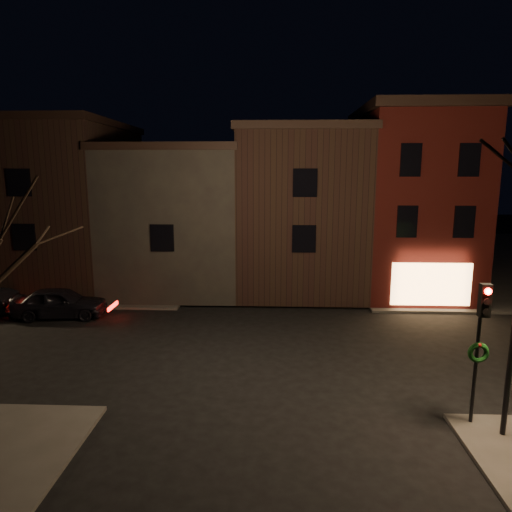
# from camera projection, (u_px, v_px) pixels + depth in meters

# --- Properties ---
(ground) EXTENTS (120.00, 120.00, 0.00)m
(ground) POSITION_uv_depth(u_px,v_px,m) (273.00, 349.00, 18.44)
(ground) COLOR black
(ground) RESTS_ON ground
(sidewalk_far_left) EXTENTS (30.00, 30.00, 0.12)m
(sidewalk_far_left) POSITION_uv_depth(u_px,v_px,m) (40.00, 255.00, 38.91)
(sidewalk_far_left) COLOR #2D2B28
(sidewalk_far_left) RESTS_ON ground
(corner_building) EXTENTS (6.50, 8.50, 10.50)m
(corner_building) POSITION_uv_depth(u_px,v_px,m) (413.00, 201.00, 26.43)
(corner_building) COLOR #420E0B
(corner_building) RESTS_ON ground
(row_building_a) EXTENTS (7.30, 10.30, 9.40)m
(row_building_a) POSITION_uv_depth(u_px,v_px,m) (299.00, 209.00, 27.81)
(row_building_a) COLOR black
(row_building_a) RESTS_ON ground
(row_building_b) EXTENTS (7.80, 10.30, 8.40)m
(row_building_b) POSITION_uv_depth(u_px,v_px,m) (182.00, 216.00, 28.20)
(row_building_b) COLOR black
(row_building_b) RESTS_ON ground
(row_building_c) EXTENTS (7.30, 10.30, 9.90)m
(row_building_c) POSITION_uv_depth(u_px,v_px,m) (66.00, 204.00, 28.37)
(row_building_c) COLOR black
(row_building_c) RESTS_ON ground
(traffic_signal) EXTENTS (0.58, 0.38, 4.05)m
(traffic_signal) POSITION_uv_depth(u_px,v_px,m) (481.00, 332.00, 12.29)
(traffic_signal) COLOR black
(traffic_signal) RESTS_ON sidewalk_near_right
(parked_car_a) EXTENTS (4.56, 2.22, 1.50)m
(parked_car_a) POSITION_uv_depth(u_px,v_px,m) (60.00, 303.00, 22.33)
(parked_car_a) COLOR black
(parked_car_a) RESTS_ON ground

